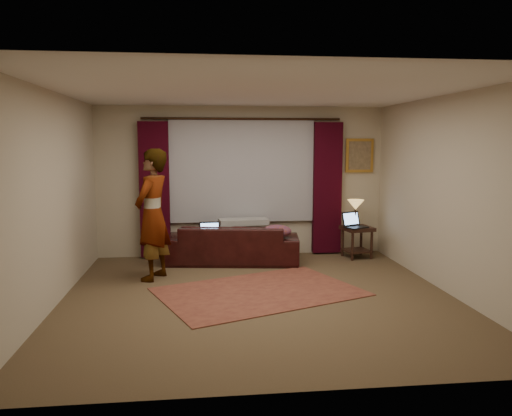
{
  "coord_description": "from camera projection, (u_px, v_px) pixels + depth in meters",
  "views": [
    {
      "loc": [
        -0.74,
        -6.18,
        1.97
      ],
      "look_at": [
        0.1,
        1.2,
        1.0
      ],
      "focal_mm": 35.0,
      "sensor_mm": 36.0,
      "label": 1
    }
  ],
  "objects": [
    {
      "name": "clothing_pile",
      "position": [
        277.0,
        232.0,
        8.06
      ],
      "size": [
        0.55,
        0.46,
        0.21
      ],
      "primitive_type": "ellipsoid",
      "rotation": [
        0.0,
        0.0,
        0.17
      ],
      "color": "brown",
      "rests_on": "sofa"
    },
    {
      "name": "curtain_rod",
      "position": [
        242.0,
        119.0,
        8.48
      ],
      "size": [
        0.04,
        0.04,
        3.4
      ],
      "primitive_type": "cylinder",
      "color": "black",
      "rests_on": "wall_back"
    },
    {
      "name": "wall_left",
      "position": [
        52.0,
        199.0,
        5.98
      ],
      "size": [
        0.02,
        5.0,
        2.6
      ],
      "primitive_type": "cube",
      "color": "#BEB297",
      "rests_on": "ground"
    },
    {
      "name": "laptop_sofa",
      "position": [
        210.0,
        231.0,
        8.06
      ],
      "size": [
        0.35,
        0.38,
        0.24
      ],
      "primitive_type": null,
      "rotation": [
        0.0,
        0.0,
        0.06
      ],
      "color": "black",
      "rests_on": "sofa"
    },
    {
      "name": "ceiling",
      "position": [
        259.0,
        91.0,
        6.09
      ],
      "size": [
        5.0,
        5.0,
        0.02
      ],
      "primitive_type": "cube",
      "color": "silver",
      "rests_on": "ground"
    },
    {
      "name": "wall_right",
      "position": [
        448.0,
        194.0,
        6.54
      ],
      "size": [
        0.02,
        5.0,
        2.6
      ],
      "primitive_type": "cube",
      "color": "#BEB297",
      "rests_on": "ground"
    },
    {
      "name": "laptop_table",
      "position": [
        356.0,
        220.0,
        8.44
      ],
      "size": [
        0.5,
        0.51,
        0.26
      ],
      "primitive_type": null,
      "rotation": [
        0.0,
        0.0,
        0.45
      ],
      "color": "black",
      "rests_on": "end_table"
    },
    {
      "name": "picture_frame",
      "position": [
        359.0,
        155.0,
        8.87
      ],
      "size": [
        0.5,
        0.04,
        0.6
      ],
      "primitive_type": "cube",
      "color": "#BF8933",
      "rests_on": "wall_back"
    },
    {
      "name": "wall_back",
      "position": [
        242.0,
        182.0,
        8.73
      ],
      "size": [
        5.0,
        0.02,
        2.6
      ],
      "primitive_type": "cube",
      "color": "#BEB297",
      "rests_on": "ground"
    },
    {
      "name": "throw_blanket",
      "position": [
        243.0,
        208.0,
        8.42
      ],
      "size": [
        0.85,
        0.42,
        0.1
      ],
      "primitive_type": "cube",
      "rotation": [
        0.0,
        0.0,
        0.11
      ],
      "color": "#9B9A95",
      "rests_on": "sofa"
    },
    {
      "name": "person",
      "position": [
        153.0,
        215.0,
        7.16
      ],
      "size": [
        0.73,
        0.73,
        1.89
      ],
      "primitive_type": "imported",
      "rotation": [
        0.0,
        0.0,
        -1.97
      ],
      "color": "#9B9A95",
      "rests_on": "floor"
    },
    {
      "name": "floor",
      "position": [
        259.0,
        297.0,
        6.43
      ],
      "size": [
        5.0,
        5.0,
        0.01
      ],
      "primitive_type": "cube",
      "color": "brown",
      "rests_on": "ground"
    },
    {
      "name": "drape_right",
      "position": [
        327.0,
        188.0,
        8.8
      ],
      "size": [
        0.5,
        0.14,
        2.3
      ],
      "primitive_type": "cube",
      "color": "black",
      "rests_on": "floor"
    },
    {
      "name": "sofa",
      "position": [
        232.0,
        236.0,
        8.25
      ],
      "size": [
        2.29,
        1.23,
        0.88
      ],
      "primitive_type": "imported",
      "rotation": [
        0.0,
        0.0,
        3.0
      ],
      "color": "black",
      "rests_on": "floor"
    },
    {
      "name": "area_rug",
      "position": [
        259.0,
        292.0,
        6.63
      ],
      "size": [
        2.99,
        2.52,
        0.01
      ],
      "primitive_type": "cube",
      "rotation": [
        0.0,
        0.0,
        0.38
      ],
      "color": "brown",
      "rests_on": "floor"
    },
    {
      "name": "drape_left",
      "position": [
        155.0,
        190.0,
        8.46
      ],
      "size": [
        0.5,
        0.14,
        2.3
      ],
      "primitive_type": "cube",
      "color": "black",
      "rests_on": "floor"
    },
    {
      "name": "tiffany_lamp",
      "position": [
        355.0,
        213.0,
        8.61
      ],
      "size": [
        0.35,
        0.35,
        0.46
      ],
      "primitive_type": null,
      "rotation": [
        0.0,
        0.0,
        0.24
      ],
      "color": "olive",
      "rests_on": "end_table"
    },
    {
      "name": "wall_front",
      "position": [
        298.0,
        231.0,
        3.8
      ],
      "size": [
        5.0,
        0.02,
        2.6
      ],
      "primitive_type": "cube",
      "color": "#BEB297",
      "rests_on": "ground"
    },
    {
      "name": "end_table",
      "position": [
        357.0,
        242.0,
        8.61
      ],
      "size": [
        0.55,
        0.55,
        0.54
      ],
      "primitive_type": "cube",
      "rotation": [
        0.0,
        0.0,
        0.18
      ],
      "color": "black",
      "rests_on": "floor"
    },
    {
      "name": "sheer_curtain",
      "position": [
        242.0,
        170.0,
        8.64
      ],
      "size": [
        2.5,
        0.05,
        1.8
      ],
      "primitive_type": "cube",
      "color": "#A1A0A8",
      "rests_on": "wall_back"
    }
  ]
}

